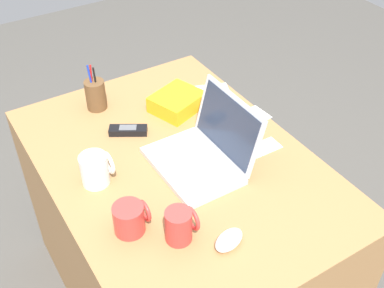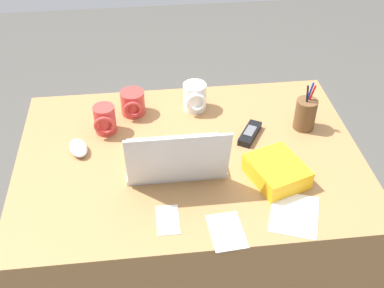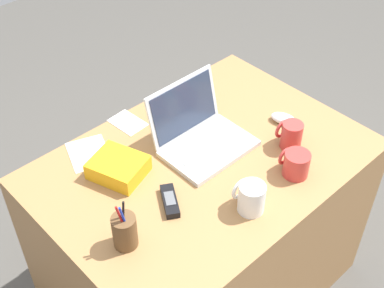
% 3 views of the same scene
% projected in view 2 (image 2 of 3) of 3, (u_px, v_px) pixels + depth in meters
% --- Properties ---
extents(ground_plane, '(6.00, 6.00, 0.00)m').
position_uv_depth(ground_plane, '(190.00, 286.00, 2.08)').
color(ground_plane, '#4C4944').
extents(desk, '(1.15, 0.81, 0.75)m').
position_uv_depth(desk, '(190.00, 228.00, 1.84)').
color(desk, '#9E7042').
rests_on(desk, ground).
extents(laptop, '(0.32, 0.27, 0.22)m').
position_uv_depth(laptop, '(176.00, 158.00, 1.52)').
color(laptop, silver).
rests_on(laptop, desk).
extents(computer_mouse, '(0.08, 0.11, 0.03)m').
position_uv_depth(computer_mouse, '(78.00, 148.00, 1.60)').
color(computer_mouse, white).
rests_on(computer_mouse, desk).
extents(coffee_mug_white, '(0.09, 0.10, 0.09)m').
position_uv_depth(coffee_mug_white, '(133.00, 103.00, 1.76)').
color(coffee_mug_white, '#C63833').
rests_on(coffee_mug_white, desk).
extents(coffee_mug_tall, '(0.07, 0.09, 0.10)m').
position_uv_depth(coffee_mug_tall, '(105.00, 120.00, 1.66)').
color(coffee_mug_tall, '#C63833').
rests_on(coffee_mug_tall, desk).
extents(coffee_mug_spare, '(0.09, 0.10, 0.10)m').
position_uv_depth(coffee_mug_spare, '(195.00, 97.00, 1.77)').
color(coffee_mug_spare, white).
rests_on(coffee_mug_spare, desk).
extents(cordless_phone, '(0.11, 0.14, 0.03)m').
position_uv_depth(cordless_phone, '(250.00, 133.00, 1.67)').
color(cordless_phone, black).
rests_on(cordless_phone, desk).
extents(pen_holder, '(0.07, 0.07, 0.18)m').
position_uv_depth(pen_holder, '(305.00, 114.00, 1.68)').
color(pen_holder, brown).
rests_on(pen_holder, desk).
extents(snack_bag, '(0.20, 0.21, 0.06)m').
position_uv_depth(snack_bag, '(277.00, 171.00, 1.49)').
color(snack_bag, '#F2AD19').
rests_on(snack_bag, desk).
extents(paper_note_near_laptop, '(0.07, 0.11, 0.00)m').
position_uv_depth(paper_note_near_laptop, '(168.00, 220.00, 1.37)').
color(paper_note_near_laptop, white).
rests_on(paper_note_near_laptop, desk).
extents(paper_note_left, '(0.10, 0.14, 0.00)m').
position_uv_depth(paper_note_left, '(227.00, 231.00, 1.34)').
color(paper_note_left, white).
rests_on(paper_note_left, desk).
extents(paper_note_right, '(0.19, 0.20, 0.00)m').
position_uv_depth(paper_note_right, '(294.00, 214.00, 1.39)').
color(paper_note_right, white).
rests_on(paper_note_right, desk).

